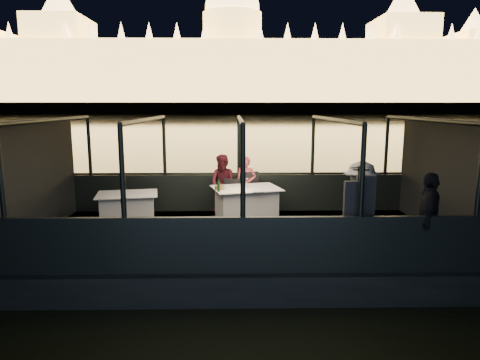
{
  "coord_description": "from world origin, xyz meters",
  "views": [
    {
      "loc": [
        -0.16,
        -8.31,
        3.08
      ],
      "look_at": [
        0.0,
        0.4,
        1.55
      ],
      "focal_mm": 32.0,
      "sensor_mm": 36.0,
      "label": 1
    }
  ],
  "objects_px": {
    "dining_table_aft": "(128,207)",
    "chair_port_left": "(232,197)",
    "person_man_maroon": "(224,183)",
    "person_woman_coral": "(246,183)",
    "chair_port_right": "(250,197)",
    "coat_stand": "(357,212)",
    "wine_bottle": "(219,185)",
    "passenger_dark": "(429,215)",
    "passenger_stripe": "(360,205)",
    "dining_table_central": "(246,204)"
  },
  "relations": [
    {
      "from": "dining_table_aft",
      "to": "passenger_stripe",
      "type": "xyz_separation_m",
      "value": [
        4.54,
        -1.86,
        0.47
      ]
    },
    {
      "from": "chair_port_left",
      "to": "person_woman_coral",
      "type": "height_order",
      "value": "person_woman_coral"
    },
    {
      "from": "coat_stand",
      "to": "passenger_stripe",
      "type": "relative_size",
      "value": 1.01
    },
    {
      "from": "person_man_maroon",
      "to": "passenger_stripe",
      "type": "xyz_separation_m",
      "value": [
        2.45,
        -2.78,
        0.1
      ]
    },
    {
      "from": "passenger_stripe",
      "to": "chair_port_left",
      "type": "bearing_deg",
      "value": 66.15
    },
    {
      "from": "dining_table_central",
      "to": "person_man_maroon",
      "type": "xyz_separation_m",
      "value": [
        -0.52,
        0.72,
        0.36
      ]
    },
    {
      "from": "dining_table_central",
      "to": "coat_stand",
      "type": "height_order",
      "value": "coat_stand"
    },
    {
      "from": "dining_table_aft",
      "to": "chair_port_left",
      "type": "distance_m",
      "value": 2.38
    },
    {
      "from": "person_man_maroon",
      "to": "passenger_dark",
      "type": "xyz_separation_m",
      "value": [
        3.36,
        -3.46,
        0.1
      ]
    },
    {
      "from": "dining_table_aft",
      "to": "coat_stand",
      "type": "bearing_deg",
      "value": -31.1
    },
    {
      "from": "passenger_dark",
      "to": "person_man_maroon",
      "type": "bearing_deg",
      "value": -107.05
    },
    {
      "from": "chair_port_left",
      "to": "person_woman_coral",
      "type": "relative_size",
      "value": 0.61
    },
    {
      "from": "person_woman_coral",
      "to": "passenger_dark",
      "type": "height_order",
      "value": "passenger_dark"
    },
    {
      "from": "passenger_dark",
      "to": "wine_bottle",
      "type": "relative_size",
      "value": 5.7
    },
    {
      "from": "dining_table_aft",
      "to": "passenger_stripe",
      "type": "height_order",
      "value": "passenger_stripe"
    },
    {
      "from": "chair_port_right",
      "to": "coat_stand",
      "type": "distance_m",
      "value": 3.61
    },
    {
      "from": "person_man_maroon",
      "to": "wine_bottle",
      "type": "xyz_separation_m",
      "value": [
        -0.08,
        -1.14,
        0.17
      ]
    },
    {
      "from": "coat_stand",
      "to": "person_man_maroon",
      "type": "distance_m",
      "value": 4.12
    },
    {
      "from": "chair_port_right",
      "to": "person_woman_coral",
      "type": "relative_size",
      "value": 0.73
    },
    {
      "from": "chair_port_right",
      "to": "passenger_dark",
      "type": "xyz_separation_m",
      "value": [
        2.74,
        -3.19,
        0.4
      ]
    },
    {
      "from": "chair_port_left",
      "to": "chair_port_right",
      "type": "bearing_deg",
      "value": 18.39
    },
    {
      "from": "dining_table_central",
      "to": "chair_port_right",
      "type": "height_order",
      "value": "chair_port_right"
    },
    {
      "from": "dining_table_central",
      "to": "chair_port_right",
      "type": "bearing_deg",
      "value": 77.86
    },
    {
      "from": "dining_table_aft",
      "to": "person_man_maroon",
      "type": "xyz_separation_m",
      "value": [
        2.08,
        0.91,
        0.36
      ]
    },
    {
      "from": "dining_table_aft",
      "to": "passenger_stripe",
      "type": "bearing_deg",
      "value": -22.33
    },
    {
      "from": "dining_table_aft",
      "to": "person_man_maroon",
      "type": "distance_m",
      "value": 2.3
    },
    {
      "from": "chair_port_left",
      "to": "person_man_maroon",
      "type": "height_order",
      "value": "person_man_maroon"
    },
    {
      "from": "dining_table_aft",
      "to": "passenger_dark",
      "type": "relative_size",
      "value": 0.84
    },
    {
      "from": "passenger_stripe",
      "to": "passenger_dark",
      "type": "relative_size",
      "value": 1.06
    },
    {
      "from": "chair_port_left",
      "to": "passenger_dark",
      "type": "xyz_separation_m",
      "value": [
        3.15,
        -3.19,
        0.4
      ]
    },
    {
      "from": "person_woman_coral",
      "to": "wine_bottle",
      "type": "relative_size",
      "value": 5.12
    },
    {
      "from": "coat_stand",
      "to": "wine_bottle",
      "type": "bearing_deg",
      "value": 134.02
    },
    {
      "from": "dining_table_central",
      "to": "coat_stand",
      "type": "relative_size",
      "value": 0.88
    },
    {
      "from": "chair_port_left",
      "to": "wine_bottle",
      "type": "bearing_deg",
      "value": -89.85
    },
    {
      "from": "chair_port_right",
      "to": "person_man_maroon",
      "type": "relative_size",
      "value": 0.7
    },
    {
      "from": "chair_port_left",
      "to": "passenger_stripe",
      "type": "height_order",
      "value": "passenger_stripe"
    },
    {
      "from": "dining_table_central",
      "to": "coat_stand",
      "type": "bearing_deg",
      "value": -58.89
    },
    {
      "from": "dining_table_aft",
      "to": "wine_bottle",
      "type": "distance_m",
      "value": 2.08
    },
    {
      "from": "chair_port_right",
      "to": "person_man_maroon",
      "type": "xyz_separation_m",
      "value": [
        -0.62,
        0.27,
        0.3
      ]
    },
    {
      "from": "chair_port_right",
      "to": "passenger_dark",
      "type": "bearing_deg",
      "value": -73.22
    },
    {
      "from": "person_woman_coral",
      "to": "dining_table_aft",
      "type": "bearing_deg",
      "value": -147.3
    },
    {
      "from": "dining_table_aft",
      "to": "passenger_dark",
      "type": "height_order",
      "value": "passenger_dark"
    },
    {
      "from": "chair_port_left",
      "to": "passenger_dark",
      "type": "height_order",
      "value": "passenger_dark"
    },
    {
      "from": "person_man_maroon",
      "to": "dining_table_aft",
      "type": "bearing_deg",
      "value": -134.05
    },
    {
      "from": "chair_port_right",
      "to": "wine_bottle",
      "type": "xyz_separation_m",
      "value": [
        -0.7,
        -0.87,
        0.47
      ]
    },
    {
      "from": "chair_port_left",
      "to": "wine_bottle",
      "type": "xyz_separation_m",
      "value": [
        -0.29,
        -0.87,
        0.47
      ]
    },
    {
      "from": "wine_bottle",
      "to": "coat_stand",
      "type": "bearing_deg",
      "value": -45.98
    },
    {
      "from": "person_woman_coral",
      "to": "chair_port_right",
      "type": "bearing_deg",
      "value": -59.11
    },
    {
      "from": "dining_table_central",
      "to": "wine_bottle",
      "type": "bearing_deg",
      "value": -145.01
    },
    {
      "from": "person_man_maroon",
      "to": "person_woman_coral",
      "type": "bearing_deg",
      "value": 22.28
    }
  ]
}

